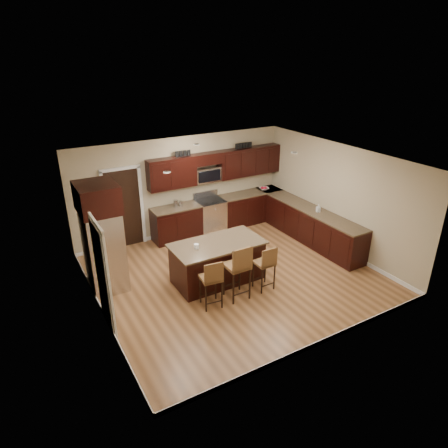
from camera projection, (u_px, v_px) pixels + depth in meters
floor at (235, 275)px, 9.15m from camera, size 6.00×6.00×0.00m
ceiling at (236, 160)px, 8.06m from camera, size 6.00×6.00×0.00m
wall_back at (182, 187)px, 10.79m from camera, size 6.00×0.00×6.00m
wall_left at (94, 254)px, 7.24m from camera, size 0.00×5.50×5.50m
wall_right at (337, 198)px, 9.97m from camera, size 0.00×5.50×5.50m
base_cabinets at (266, 219)px, 10.98m from camera, size 4.02×3.96×0.92m
upper_cabinets at (219, 165)px, 10.93m from camera, size 4.00×0.33×0.80m
range at (210, 215)px, 11.21m from camera, size 0.76×0.64×1.11m
microwave at (207, 175)px, 10.87m from camera, size 0.76×0.31×0.40m
doorway at (124, 209)px, 10.15m from camera, size 0.85×0.03×2.06m
pantry_door at (102, 277)px, 7.14m from camera, size 0.03×0.80×2.04m
letter_decor at (214, 149)px, 10.68m from camera, size 2.20×0.03×0.15m
island at (217, 263)px, 8.82m from camera, size 2.02×1.07×0.92m
stool_left at (212, 279)px, 7.79m from camera, size 0.44×0.44×1.05m
stool_mid at (239, 266)px, 8.02m from camera, size 0.46×0.46×1.22m
stool_right at (266, 263)px, 8.39m from camera, size 0.39×0.39×1.02m
refrigerator at (102, 236)px, 8.26m from camera, size 0.79×0.94×2.35m
floor_mat at (230, 244)px, 10.63m from camera, size 1.17×0.99×0.01m
fruit_bowl at (264, 189)px, 11.85m from camera, size 0.33×0.33×0.07m
soap_bottle at (318, 208)px, 10.23m from camera, size 0.11×0.11×0.20m
canister_tall at (176, 204)px, 10.53m from camera, size 0.12×0.12×0.20m
canister_short at (181, 204)px, 10.60m from camera, size 0.11×0.11×0.15m
island_jar at (196, 246)px, 8.37m from camera, size 0.10×0.10×0.10m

